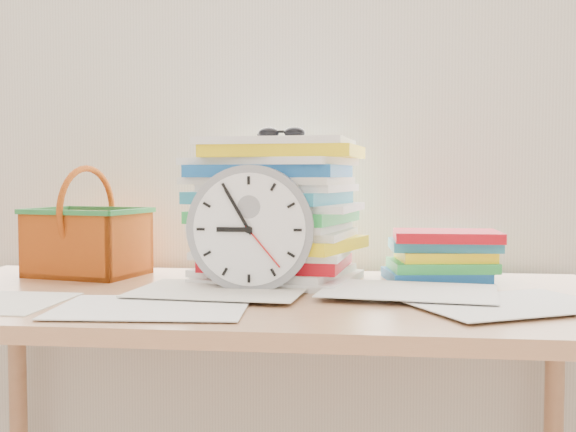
# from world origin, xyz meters

# --- Properties ---
(curtain) EXTENTS (2.40, 0.01, 2.50)m
(curtain) POSITION_xyz_m (0.00, 1.98, 1.30)
(curtain) COLOR silver
(curtain) RESTS_ON room_shell
(desk) EXTENTS (1.40, 0.70, 0.75)m
(desk) POSITION_xyz_m (0.00, 1.60, 0.68)
(desk) COLOR #AB7750
(desk) RESTS_ON ground
(paper_stack) EXTENTS (0.40, 0.36, 0.31)m
(paper_stack) POSITION_xyz_m (0.03, 1.77, 0.90)
(paper_stack) COLOR white
(paper_stack) RESTS_ON desk
(clock) EXTENTS (0.25, 0.05, 0.25)m
(clock) POSITION_xyz_m (-0.01, 1.62, 0.88)
(clock) COLOR gray
(clock) RESTS_ON desk
(sunglasses) EXTENTS (0.13, 0.11, 0.03)m
(sunglasses) POSITION_xyz_m (0.03, 1.78, 1.07)
(sunglasses) COLOR black
(sunglasses) RESTS_ON paper_stack
(book_stack) EXTENTS (0.27, 0.22, 0.11)m
(book_stack) POSITION_xyz_m (0.39, 1.82, 0.80)
(book_stack) COLOR white
(book_stack) RESTS_ON desk
(basket) EXTENTS (0.28, 0.24, 0.25)m
(basket) POSITION_xyz_m (-0.42, 1.80, 0.87)
(basket) COLOR #BF5312
(basket) RESTS_ON desk
(scattered_papers) EXTENTS (1.26, 0.42, 0.02)m
(scattered_papers) POSITION_xyz_m (0.00, 1.60, 0.76)
(scattered_papers) COLOR white
(scattered_papers) RESTS_ON desk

